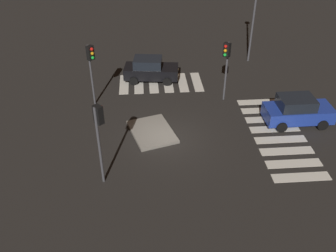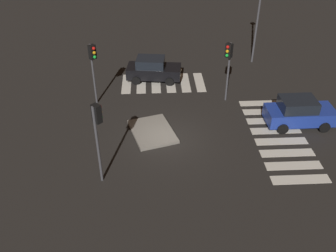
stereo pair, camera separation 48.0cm
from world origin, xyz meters
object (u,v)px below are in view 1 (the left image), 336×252
(car_black, at_px, (150,69))
(traffic_light_west, at_px, (99,126))
(traffic_island, at_px, (152,132))
(car_blue, at_px, (298,111))
(traffic_light_north, at_px, (91,61))
(traffic_light_east, at_px, (226,58))

(car_black, bearing_deg, traffic_light_west, -96.57)
(traffic_island, distance_m, traffic_light_west, 6.02)
(car_blue, distance_m, traffic_light_west, 13.25)
(traffic_island, relative_size, traffic_light_west, 0.83)
(car_blue, height_order, traffic_light_north, traffic_light_north)
(traffic_island, height_order, traffic_light_east, traffic_light_east)
(traffic_island, distance_m, traffic_light_north, 6.33)
(car_blue, bearing_deg, traffic_light_north, 164.97)
(car_blue, relative_size, traffic_light_west, 0.96)
(traffic_island, xyz_separation_m, car_black, (7.36, -0.19, 0.82))
(car_black, distance_m, traffic_light_east, 6.68)
(traffic_island, bearing_deg, traffic_light_north, 45.02)
(car_black, xyz_separation_m, traffic_light_west, (-11.54, 2.86, 2.59))
(car_black, bearing_deg, traffic_light_north, -131.49)
(car_black, relative_size, traffic_light_east, 1.01)
(car_blue, bearing_deg, car_black, 142.61)
(traffic_light_north, bearing_deg, car_blue, 29.60)
(traffic_island, xyz_separation_m, traffic_light_east, (3.77, -5.29, 3.22))
(car_black, relative_size, traffic_light_north, 1.00)
(traffic_island, relative_size, car_blue, 0.87)
(traffic_island, distance_m, traffic_light_east, 7.25)
(car_black, xyz_separation_m, traffic_light_north, (-3.52, 4.03, 2.45))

